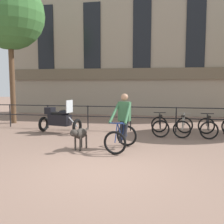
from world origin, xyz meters
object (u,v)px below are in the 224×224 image
(parked_bicycle_near_lamp, at_px, (160,126))
(parked_bicycle_mid_right, at_px, (208,127))
(parked_bicycle_mid_left, at_px, (183,127))
(parked_motorcycle, at_px, (59,119))
(cyclist_with_bike, at_px, (123,124))
(dog, at_px, (80,134))

(parked_bicycle_near_lamp, xyz_separation_m, parked_bicycle_mid_right, (1.78, 0.00, 0.00))
(parked_bicycle_mid_left, height_order, parked_bicycle_mid_right, same)
(parked_motorcycle, bearing_deg, parked_bicycle_mid_right, -73.88)
(parked_motorcycle, height_order, parked_bicycle_mid_left, parked_motorcycle)
(parked_bicycle_near_lamp, xyz_separation_m, parked_bicycle_mid_left, (0.89, 0.00, 0.00))
(cyclist_with_bike, distance_m, parked_bicycle_near_lamp, 2.74)
(parked_bicycle_mid_right, bearing_deg, parked_motorcycle, 6.98)
(dog, distance_m, parked_bicycle_mid_left, 4.31)
(cyclist_with_bike, bearing_deg, dog, -154.98)
(dog, xyz_separation_m, parked_bicycle_near_lamp, (2.36, 2.82, -0.13))
(cyclist_with_bike, bearing_deg, parked_bicycle_mid_right, 50.47)
(dog, distance_m, parked_bicycle_mid_right, 5.01)
(cyclist_with_bike, bearing_deg, parked_bicycle_near_lamp, 75.85)
(dog, xyz_separation_m, parked_motorcycle, (-1.67, 2.50, 0.08))
(parked_motorcycle, height_order, parked_bicycle_mid_right, parked_motorcycle)
(dog, bearing_deg, parked_bicycle_mid_left, 52.62)
(parked_bicycle_near_lamp, height_order, parked_bicycle_mid_left, same)
(parked_bicycle_near_lamp, bearing_deg, parked_motorcycle, 1.01)
(parked_motorcycle, height_order, parked_bicycle_near_lamp, parked_motorcycle)
(parked_bicycle_mid_left, bearing_deg, cyclist_with_bike, 61.05)
(dog, bearing_deg, parked_motorcycle, 135.32)
(dog, height_order, parked_motorcycle, parked_motorcycle)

